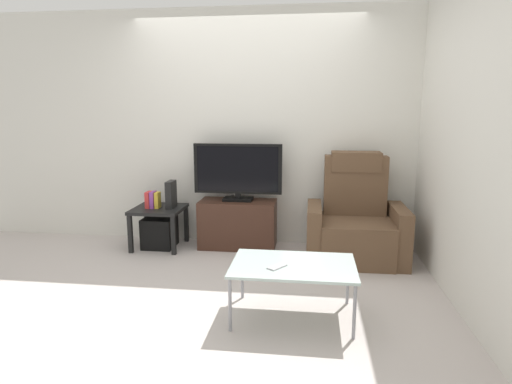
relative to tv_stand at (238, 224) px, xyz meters
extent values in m
plane|color=#BCB2AD|center=(0.08, -0.87, -0.26)|extent=(6.40, 6.40, 0.00)
cube|color=silver|center=(0.08, 0.26, 1.04)|extent=(6.40, 0.06, 2.60)
cube|color=silver|center=(1.96, -0.87, 1.04)|extent=(0.06, 4.48, 2.60)
cube|color=#3D2319|center=(0.00, 0.00, 0.00)|extent=(0.84, 0.40, 0.53)
cube|color=black|center=(0.00, -0.19, 0.10)|extent=(0.77, 0.02, 0.02)
cube|color=black|center=(0.00, -0.14, 0.14)|extent=(0.34, 0.11, 0.04)
cube|color=black|center=(0.00, 0.02, 0.28)|extent=(0.32, 0.20, 0.03)
cube|color=black|center=(0.00, 0.02, 0.32)|extent=(0.06, 0.04, 0.05)
cube|color=black|center=(0.00, 0.02, 0.61)|extent=(0.97, 0.05, 0.54)
cube|color=black|center=(0.00, 0.00, 0.61)|extent=(0.89, 0.01, 0.49)
cube|color=brown|center=(1.26, -0.28, -0.05)|extent=(0.70, 0.72, 0.42)
cube|color=brown|center=(1.26, -0.01, 0.47)|extent=(0.64, 0.20, 0.62)
cube|color=brown|center=(1.26, 0.01, 0.72)|extent=(0.50, 0.26, 0.20)
cube|color=brown|center=(0.84, -0.28, 0.02)|extent=(0.14, 0.68, 0.56)
cube|color=brown|center=(1.68, -0.28, 0.02)|extent=(0.14, 0.68, 0.56)
cube|color=black|center=(-0.87, -0.11, 0.17)|extent=(0.54, 0.54, 0.04)
cube|color=black|center=(-1.10, -0.35, -0.06)|extent=(0.04, 0.04, 0.41)
cube|color=black|center=(-0.63, -0.35, -0.06)|extent=(0.04, 0.04, 0.41)
cube|color=black|center=(-1.10, 0.12, -0.06)|extent=(0.04, 0.04, 0.41)
cube|color=black|center=(-0.63, 0.12, -0.06)|extent=(0.04, 0.04, 0.41)
cube|color=black|center=(-0.87, -0.11, -0.10)|extent=(0.33, 0.33, 0.33)
cube|color=red|center=(-0.97, -0.13, 0.28)|extent=(0.05, 0.13, 0.18)
cube|color=purple|center=(-0.92, -0.13, 0.28)|extent=(0.04, 0.13, 0.18)
cube|color=gold|center=(-0.87, -0.13, 0.27)|extent=(0.04, 0.11, 0.17)
cube|color=black|center=(-0.72, -0.10, 0.33)|extent=(0.07, 0.20, 0.30)
cube|color=#B2C6C1|center=(0.68, -1.59, 0.13)|extent=(0.90, 0.60, 0.02)
cylinder|color=gray|center=(0.26, -1.86, -0.07)|extent=(0.02, 0.02, 0.39)
cylinder|color=gray|center=(1.10, -1.86, -0.07)|extent=(0.02, 0.02, 0.39)
cylinder|color=gray|center=(0.26, -1.32, -0.07)|extent=(0.02, 0.02, 0.39)
cylinder|color=gray|center=(1.10, -1.32, -0.07)|extent=(0.02, 0.02, 0.39)
cube|color=#B7B7BC|center=(0.57, -1.67, 0.15)|extent=(0.14, 0.16, 0.01)
camera|label=1|loc=(0.79, -4.59, 1.25)|focal=30.37mm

